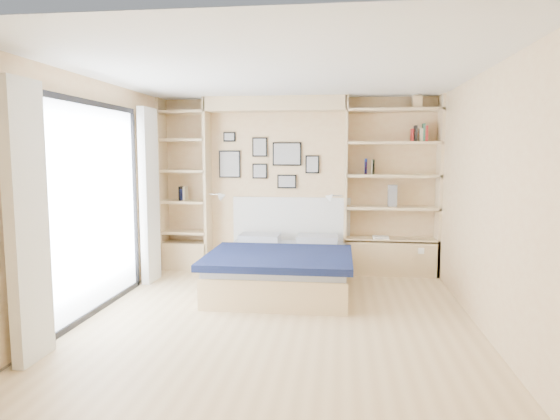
# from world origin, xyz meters

# --- Properties ---
(ground) EXTENTS (4.50, 4.50, 0.00)m
(ground) POSITION_xyz_m (0.00, 0.00, 0.00)
(ground) COLOR #DEBD88
(ground) RESTS_ON ground
(room_shell) EXTENTS (4.50, 4.50, 4.50)m
(room_shell) POSITION_xyz_m (-0.39, 1.52, 1.08)
(room_shell) COLOR beige
(room_shell) RESTS_ON ground
(bed) EXTENTS (1.72, 2.17, 1.07)m
(bed) POSITION_xyz_m (-0.09, 1.14, 0.28)
(bed) COLOR #CEB482
(bed) RESTS_ON ground
(photo_gallery) EXTENTS (1.48, 0.02, 0.82)m
(photo_gallery) POSITION_xyz_m (-0.45, 2.22, 1.60)
(photo_gallery) COLOR black
(photo_gallery) RESTS_ON ground
(reading_lamps) EXTENTS (1.92, 0.12, 0.15)m
(reading_lamps) POSITION_xyz_m (-0.30, 2.00, 1.10)
(reading_lamps) COLOR silver
(reading_lamps) RESTS_ON ground
(shelf_decor) EXTENTS (3.51, 0.23, 2.03)m
(shelf_decor) POSITION_xyz_m (1.09, 2.07, 1.69)
(shelf_decor) COLOR maroon
(shelf_decor) RESTS_ON ground
(deck_chair) EXTENTS (0.76, 0.93, 0.82)m
(deck_chair) POSITION_xyz_m (-3.46, 0.82, 0.39)
(deck_chair) COLOR tan
(deck_chair) RESTS_ON ground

